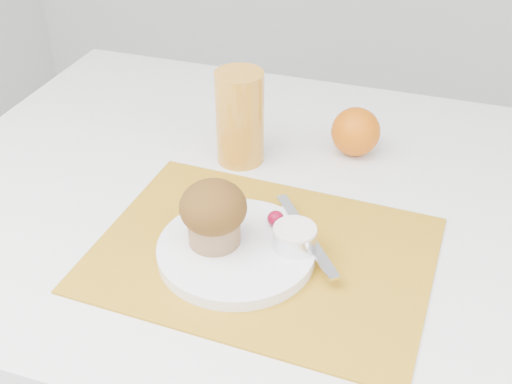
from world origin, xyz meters
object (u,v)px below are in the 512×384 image
(plate, at_px, (236,250))
(table, at_px, (306,372))
(juice_glass, at_px, (240,118))
(muffin, at_px, (213,213))
(orange, at_px, (356,132))

(plate, bearing_deg, table, 64.54)
(plate, distance_m, juice_glass, 0.25)
(plate, height_order, muffin, muffin)
(orange, relative_size, muffin, 0.89)
(table, relative_size, orange, 15.35)
(orange, distance_m, muffin, 0.33)
(plate, bearing_deg, orange, 72.94)
(orange, relative_size, juice_glass, 0.52)
(table, height_order, juice_glass, juice_glass)
(plate, relative_size, orange, 2.61)
(table, xyz_separation_m, muffin, (-0.10, -0.15, 0.44))
(table, relative_size, plate, 5.88)
(plate, distance_m, orange, 0.32)
(muffin, bearing_deg, orange, 68.02)
(juice_glass, bearing_deg, table, -27.92)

